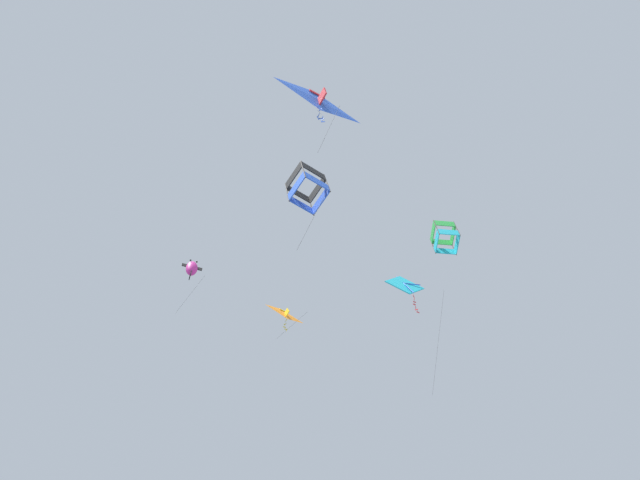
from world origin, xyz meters
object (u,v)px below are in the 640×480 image
at_px(kite_box_near_right, 445,237).
at_px(kite_delta_upper_right, 319,100).
at_px(kite_box_mid_left, 307,188).
at_px(kite_diamond_highest, 405,285).
at_px(kite_delta_near_left, 285,314).
at_px(kite_fish_far_centre, 192,268).

height_order(kite_box_near_right, kite_delta_upper_right, kite_delta_upper_right).
xyz_separation_m(kite_box_mid_left, kite_diamond_highest, (4.63, -9.38, 3.83)).
bearing_deg(kite_diamond_highest, kite_box_mid_left, 26.17).
xyz_separation_m(kite_box_mid_left, kite_delta_near_left, (12.57, -6.12, 6.71)).
bearing_deg(kite_diamond_highest, kite_box_near_right, 70.67).
xyz_separation_m(kite_box_near_right, kite_box_mid_left, (0.51, 7.59, -1.30)).
bearing_deg(kite_box_mid_left, kite_delta_near_left, -117.78).
distance_m(kite_diamond_highest, kite_delta_upper_right, 12.06).
bearing_deg(kite_delta_upper_right, kite_diamond_highest, -143.80).
height_order(kite_fish_far_centre, kite_box_mid_left, kite_fish_far_centre).
bearing_deg(kite_fish_far_centre, kite_delta_upper_right, 103.07).
relative_size(kite_box_mid_left, kite_delta_upper_right, 0.86).
bearing_deg(kite_box_near_right, kite_box_mid_left, 23.62).
relative_size(kite_fish_far_centre, kite_box_mid_left, 0.87).
height_order(kite_delta_upper_right, kite_delta_near_left, kite_delta_near_left).
relative_size(kite_box_near_right, kite_delta_upper_right, 0.23).
distance_m(kite_box_near_right, kite_delta_upper_right, 9.01).
distance_m(kite_fish_far_centre, kite_box_near_right, 16.67).
bearing_deg(kite_diamond_highest, kite_delta_near_left, -67.79).
xyz_separation_m(kite_fish_far_centre, kite_box_near_right, (-13.34, -8.08, -5.89)).
height_order(kite_box_mid_left, kite_delta_near_left, kite_delta_near_left).
distance_m(kite_fish_far_centre, kite_box_mid_left, 14.71).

